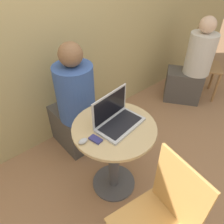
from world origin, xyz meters
TOP-DOWN VIEW (x-y plane):
  - ground_plane at (0.00, 0.00)m, footprint 12.00×12.00m
  - back_wall at (0.00, 0.96)m, footprint 7.00×0.05m
  - round_table at (0.00, 0.00)m, footprint 0.64×0.64m
  - laptop at (0.04, 0.01)m, footprint 0.39×0.27m
  - cell_phone at (-0.19, -0.02)m, footprint 0.07×0.10m
  - computer_mouse at (-0.27, 0.02)m, footprint 0.07×0.04m
  - chair_empty at (-0.18, -0.62)m, footprint 0.45×0.45m
  - person_seated at (0.04, 0.65)m, footprint 0.36×0.55m
  - chair_background at (1.95, 0.39)m, footprint 0.56×0.56m
  - person_background at (1.70, 0.39)m, footprint 0.54×0.57m

SIDE VIEW (x-z plane):
  - ground_plane at x=0.00m, z-range 0.00..0.00m
  - chair_background at x=1.95m, z-range 0.02..0.92m
  - person_background at x=1.70m, z-range -0.10..1.05m
  - chair_empty at x=-0.18m, z-range 0.01..0.95m
  - round_table at x=0.00m, z-range 0.13..0.86m
  - person_seated at x=0.04m, z-range -0.10..1.10m
  - cell_phone at x=-0.19m, z-range 0.73..0.74m
  - computer_mouse at x=-0.27m, z-range 0.73..0.76m
  - laptop at x=0.04m, z-range 0.66..0.91m
  - back_wall at x=0.00m, z-range 0.00..2.60m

